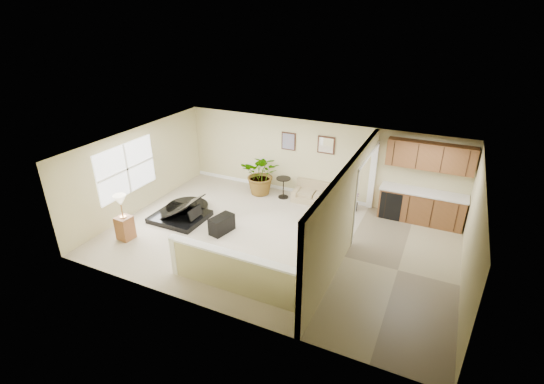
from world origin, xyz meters
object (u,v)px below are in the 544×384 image
at_px(loveseat, 315,192).
at_px(small_plant, 353,203).
at_px(lamp_stand, 124,221).
at_px(piano, 180,199).
at_px(palm_plant, 262,174).
at_px(piano_bench, 222,224).
at_px(accent_table, 283,185).

xyz_separation_m(loveseat, small_plant, (1.25, -0.15, -0.04)).
bearing_deg(lamp_stand, piano, 69.44).
bearing_deg(palm_plant, loveseat, 8.34).
distance_m(piano, small_plant, 5.14).
bearing_deg(loveseat, piano, -143.54).
distance_m(loveseat, palm_plant, 1.83).
bearing_deg(lamp_stand, palm_plant, 63.55).
height_order(piano_bench, accent_table, accent_table).
height_order(palm_plant, lamp_stand, palm_plant).
xyz_separation_m(piano_bench, accent_table, (0.64, 2.72, 0.20)).
height_order(piano, loveseat, piano).
xyz_separation_m(loveseat, palm_plant, (-1.77, -0.26, 0.39)).
bearing_deg(accent_table, lamp_stand, -124.19).
height_order(loveseat, lamp_stand, lamp_stand).
xyz_separation_m(piano_bench, small_plant, (2.90, 2.81, 0.01)).
bearing_deg(small_plant, palm_plant, -177.93).
bearing_deg(small_plant, piano, -149.94).
distance_m(piano, palm_plant, 2.84).
height_order(piano, piano_bench, piano).
bearing_deg(lamp_stand, accent_table, 55.81).
xyz_separation_m(piano_bench, palm_plant, (-0.12, 2.70, 0.45)).
distance_m(accent_table, small_plant, 2.27).
height_order(piano, lamp_stand, piano).
bearing_deg(accent_table, piano, -131.23).
relative_size(accent_table, lamp_stand, 0.53).
distance_m(accent_table, lamp_stand, 4.96).
xyz_separation_m(piano_bench, loveseat, (1.65, 2.96, 0.06)).
xyz_separation_m(small_plant, lamp_stand, (-5.04, -4.18, 0.29)).
relative_size(piano, palm_plant, 1.26).
bearing_deg(loveseat, small_plant, -10.84).
relative_size(piano, accent_table, 2.70).
bearing_deg(accent_table, loveseat, 12.96).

